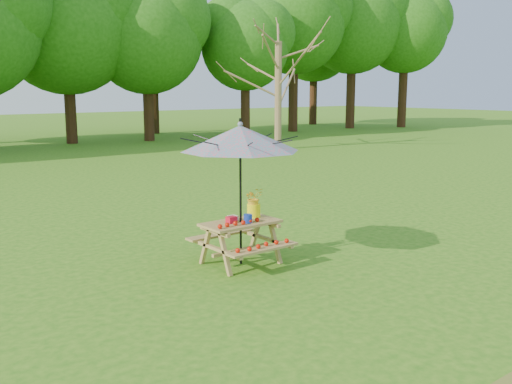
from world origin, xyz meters
TOP-DOWN VIEW (x-y plane):
  - picnic_table at (-4.72, 2.17)m, footprint 1.20×1.32m
  - patio_umbrella at (-4.72, 2.18)m, footprint 2.29×2.29m
  - produce_bins at (-4.76, 2.17)m, footprint 0.34×0.41m
  - tomatoes_row at (-4.87, 2.00)m, footprint 0.77×0.13m
  - flower_bucket at (-4.37, 2.31)m, footprint 0.32×0.29m

SIDE VIEW (x-z plane):
  - picnic_table at x=-4.72m, z-range -0.01..0.66m
  - tomatoes_row at x=-4.87m, z-range 0.67..0.74m
  - produce_bins at x=-4.76m, z-range 0.66..0.79m
  - flower_bucket at x=-4.37m, z-range 0.69..1.16m
  - patio_umbrella at x=-4.72m, z-range 0.82..3.07m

